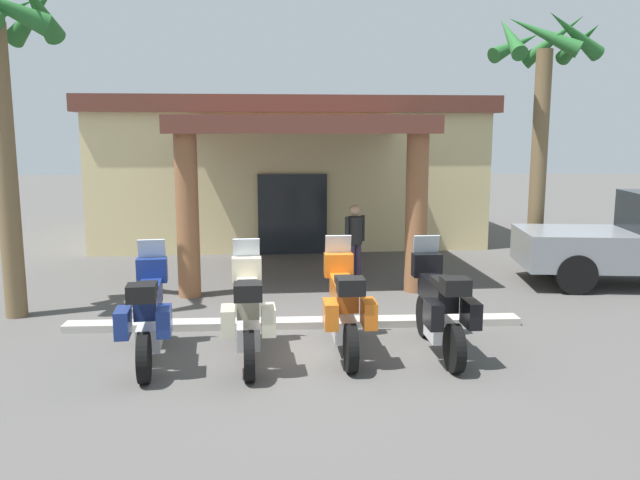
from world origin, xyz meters
The scene contains 9 objects.
ground_plane centered at (0.00, 0.00, 0.00)m, with size 80.00×80.00×0.00m, color #514F4C.
motel_building centered at (-0.10, 10.56, 2.11)m, with size 11.27×11.49×4.11m.
motorcycle_blue centered at (-2.13, -0.49, 0.70)m, with size 0.75×2.21×1.61m.
motorcycle_cream centered at (-0.76, -0.50, 0.70)m, with size 0.73×2.21×1.61m.
motorcycle_orange centered at (0.62, -0.28, 0.70)m, with size 0.71×2.21×1.61m.
motorcycle_black centered at (1.99, -0.36, 0.70)m, with size 0.72×2.21×1.61m.
pedestrian centered at (1.27, 4.27, 0.96)m, with size 0.45×0.34×1.66m.
palm_tree_near_portico centered at (5.61, 5.33, 4.29)m, with size 2.38×2.50×5.93m.
curb_strip centered at (-0.07, 1.07, 0.06)m, with size 7.49×0.36×0.12m, color #ADA89E.
Camera 1 is at (-0.26, -9.31, 3.19)m, focal length 36.50 mm.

